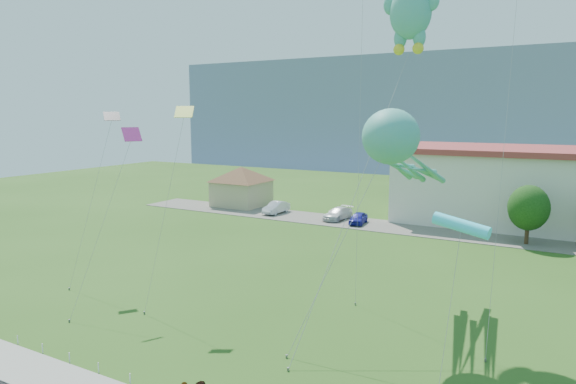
{
  "coord_description": "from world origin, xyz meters",
  "views": [
    {
      "loc": [
        13.32,
        -16.21,
        11.71
      ],
      "look_at": [
        -0.27,
        8.0,
        7.51
      ],
      "focal_mm": 32.0,
      "sensor_mm": 36.0,
      "label": 1
    }
  ],
  "objects": [
    {
      "name": "octopus_kite",
      "position": [
        4.86,
        11.3,
        9.73
      ],
      "size": [
        4.58,
        13.31,
        12.03
      ],
      "color": "teal",
      "rests_on": "ground"
    },
    {
      "name": "parked_car_blue",
      "position": [
        -6.55,
        34.65,
        0.67
      ],
      "size": [
        1.86,
        3.74,
        1.22
      ],
      "primitive_type": "imported",
      "rotation": [
        0.0,
        0.0,
        0.12
      ],
      "color": "#1B1B95",
      "rests_on": "parking_strip"
    },
    {
      "name": "small_kite_black",
      "position": [
        -15.71,
        9.33,
        10.28
      ],
      "size": [
        1.29,
        5.01,
        12.02
      ],
      "color": "black",
      "rests_on": "ground"
    },
    {
      "name": "small_kite_cyan",
      "position": [
        9.65,
        4.02,
        7.4
      ],
      "size": [
        0.5,
        3.84,
        7.89
      ],
      "color": "#38E1FD",
      "rests_on": "ground"
    },
    {
      "name": "small_kite_yellow",
      "position": [
        -7.9,
        8.06,
        10.53
      ],
      "size": [
        1.29,
        4.29,
        12.31
      ],
      "color": "#DCE936",
      "rests_on": "ground"
    },
    {
      "name": "small_kite_pink",
      "position": [
        -11.06,
        6.59,
        9.33
      ],
      "size": [
        1.29,
        5.96,
        10.91
      ],
      "color": "#CC2D8A",
      "rests_on": "ground"
    },
    {
      "name": "pavilion",
      "position": [
        -24.0,
        38.0,
        3.02
      ],
      "size": [
        9.2,
        9.2,
        5.0
      ],
      "color": "tan",
      "rests_on": "ground"
    },
    {
      "name": "tree_near",
      "position": [
        10.0,
        34.0,
        3.39
      ],
      "size": [
        3.6,
        3.6,
        5.47
      ],
      "color": "#3F2B19",
      "rests_on": "ground"
    },
    {
      "name": "parked_car_white",
      "position": [
        -9.4,
        35.71,
        0.72
      ],
      "size": [
        2.35,
        4.73,
        1.32
      ],
      "primitive_type": "imported",
      "rotation": [
        0.0,
        0.0,
        -0.11
      ],
      "color": "silver",
      "rests_on": "parking_strip"
    },
    {
      "name": "teddy_bear_kite",
      "position": [
        4.01,
        15.49,
        18.2
      ],
      "size": [
        3.42,
        13.54,
        20.78
      ],
      "color": "teal",
      "rests_on": "ground"
    },
    {
      "name": "parked_car_silver",
      "position": [
        -17.3,
        35.46,
        0.75
      ],
      "size": [
        1.6,
        4.23,
        1.38
      ],
      "primitive_type": "imported",
      "rotation": [
        0.0,
        0.0,
        -0.04
      ],
      "color": "silver",
      "rests_on": "parking_strip"
    },
    {
      "name": "parking_strip",
      "position": [
        0.0,
        35.0,
        0.03
      ],
      "size": [
        70.0,
        6.0,
        0.06
      ],
      "primitive_type": "cube",
      "color": "#59544C",
      "rests_on": "ground"
    },
    {
      "name": "hill_ridge",
      "position": [
        0.0,
        120.0,
        12.5
      ],
      "size": [
        160.0,
        50.0,
        25.0
      ],
      "primitive_type": "cube",
      "color": "slate",
      "rests_on": "ground"
    }
  ]
}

